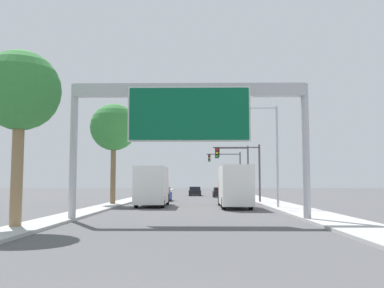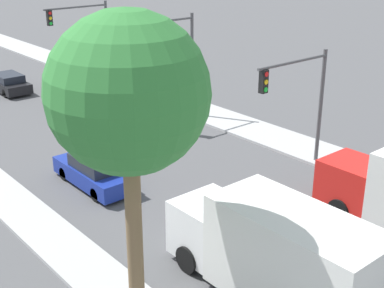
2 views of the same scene
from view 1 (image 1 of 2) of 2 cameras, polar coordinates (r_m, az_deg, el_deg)
sidewalk_right at (r=66.05m, az=7.18°, el=-6.83°), size 3.00×120.00×0.15m
median_strip_left at (r=66.10m, az=-5.95°, el=-6.84°), size 2.00×120.00×0.15m
sign_gantry at (r=23.82m, az=-0.38°, el=4.38°), size 13.31×0.73×7.61m
car_mid_center at (r=48.80m, az=-3.90°, el=-6.73°), size 1.77×4.76×1.53m
car_far_right at (r=67.19m, az=0.40°, el=-6.33°), size 1.88×4.74×1.40m
car_mid_left at (r=61.11m, az=3.66°, el=-6.46°), size 1.81×4.53×1.37m
truck_box_primary at (r=37.67m, az=-5.29°, el=-5.67°), size 2.48×7.65×3.42m
truck_box_secondary at (r=35.82m, az=5.66°, el=-5.69°), size 2.38×8.86×3.43m
traffic_light_near_intersection at (r=43.90m, az=6.95°, el=-2.53°), size 4.81×0.32×5.95m
traffic_light_mid_block at (r=53.90m, az=6.16°, el=-2.59°), size 4.16×0.32×6.67m
traffic_light_far_intersection at (r=63.83m, az=5.03°, el=-2.97°), size 5.09×0.32×6.57m
palm_tree_foreground at (r=21.39m, az=-21.96°, el=6.39°), size 3.71×3.71×8.21m
palm_tree_background at (r=40.59m, az=-10.38°, el=2.13°), size 4.38×4.38×9.42m
street_lamp_right at (r=34.93m, az=10.71°, el=-0.41°), size 2.76×0.28×8.26m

